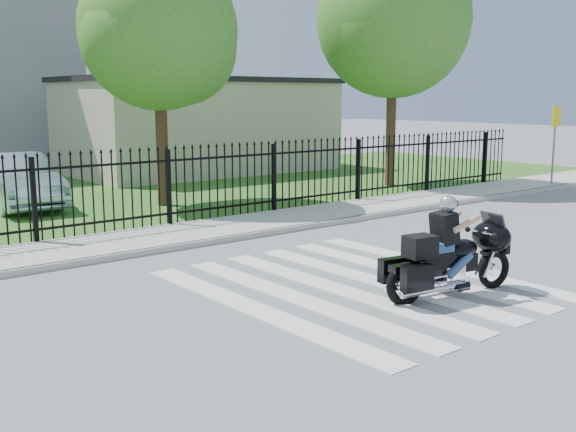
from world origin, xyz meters
TOP-DOWN VIEW (x-y plane):
  - ground at (0.00, 0.00)m, footprint 120.00×120.00m
  - crosswalk at (0.00, 0.00)m, footprint 5.00×5.50m
  - sidewalk at (0.00, 5.00)m, footprint 40.00×2.00m
  - curb at (0.00, 4.00)m, footprint 40.00×0.12m
  - grass_strip at (0.00, 12.00)m, footprint 40.00×12.00m
  - iron_fence at (0.00, 6.00)m, footprint 26.00×0.04m
  - tree_mid at (1.50, 9.00)m, footprint 4.20×4.20m
  - tree_right at (9.50, 8.00)m, footprint 5.00×5.00m
  - building_low at (7.00, 16.00)m, footprint 10.00×6.00m
  - building_low_roof at (7.00, 16.00)m, footprint 10.20×6.20m
  - motorcycle_rider at (0.63, -1.27)m, footprint 2.36×1.05m
  - parked_car at (-1.74, 11.14)m, footprint 1.72×4.44m
  - traffic_sign at (13.31, 4.29)m, footprint 0.55×0.09m

SIDE VIEW (x-z plane):
  - ground at x=0.00m, z-range 0.00..0.00m
  - crosswalk at x=0.00m, z-range 0.00..0.01m
  - grass_strip at x=0.00m, z-range 0.00..0.02m
  - sidewalk at x=0.00m, z-range 0.00..0.12m
  - curb at x=0.00m, z-range 0.00..0.12m
  - motorcycle_rider at x=0.63m, z-range -0.14..1.43m
  - parked_car at x=-1.74m, z-range 0.02..1.46m
  - iron_fence at x=0.00m, z-range 0.00..1.80m
  - building_low at x=7.00m, z-range 0.00..3.50m
  - traffic_sign at x=13.31m, z-range 0.66..3.21m
  - building_low_roof at x=7.00m, z-range 3.50..3.70m
  - tree_mid at x=1.50m, z-range 1.28..8.06m
  - tree_right at x=9.50m, z-range 1.44..9.34m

